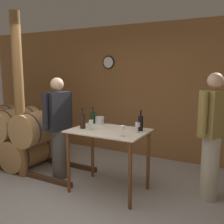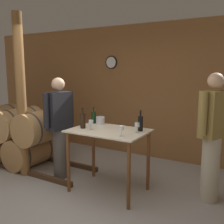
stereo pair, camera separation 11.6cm
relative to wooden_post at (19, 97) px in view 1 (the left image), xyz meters
name	(u,v)px [view 1 (the left image)]	position (x,y,z in m)	size (l,w,h in m)	color
ground_plane	(59,215)	(1.35, -0.68, -1.35)	(14.00, 14.00, 0.00)	#9E9993
back_wall	(142,91)	(1.34, 1.99, 0.00)	(8.40, 0.08, 2.70)	brown
barrel_rack	(10,136)	(-0.71, 0.36, -0.82)	(3.75, 0.88, 1.08)	#4C331E
tasting_table	(109,142)	(1.56, 0.20, -0.59)	(1.11, 0.77, 0.93)	beige
wooden_post	(19,97)	(0.00, 0.00, 0.00)	(0.16, 0.16, 2.70)	brown
wine_bottle_far_left	(93,117)	(1.10, 0.50, -0.32)	(0.07, 0.07, 0.26)	black
wine_bottle_left	(83,121)	(1.17, 0.12, -0.30)	(0.08, 0.08, 0.31)	black
wine_bottle_center	(141,123)	(1.99, 0.38, -0.30)	(0.07, 0.07, 0.30)	black
wine_glass_near_left	(91,123)	(1.33, 0.10, -0.31)	(0.07, 0.07, 0.14)	silver
wine_glass_near_center	(122,128)	(1.90, -0.02, -0.31)	(0.06, 0.06, 0.14)	silver
wine_glass_near_right	(138,125)	(1.99, 0.26, -0.31)	(0.07, 0.07, 0.14)	silver
ice_bucket	(100,120)	(1.23, 0.50, -0.36)	(0.14, 0.14, 0.12)	silver
person_host	(212,134)	(2.91, 0.65, -0.42)	(0.34, 0.56, 1.76)	#B7AD93
person_visitor_with_scarf	(58,126)	(0.61, 0.23, -0.47)	(0.29, 0.58, 1.67)	#4C4742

